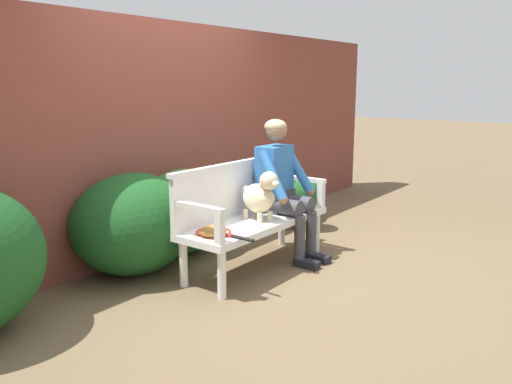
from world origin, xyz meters
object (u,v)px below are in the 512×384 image
object	(u,v)px
garden_bench	(256,226)
dog_on_bench	(261,196)
person_seated	(282,184)
baseball_glove	(213,231)
tennis_racket	(216,233)
potted_plant	(305,201)

from	to	relation	value
garden_bench	dog_on_bench	distance (m)	0.29
garden_bench	dog_on_bench	size ratio (longest dim) A/B	3.48
person_seated	baseball_glove	size ratio (longest dim) A/B	6.03
dog_on_bench	baseball_glove	distance (m)	0.65
garden_bench	tennis_racket	distance (m)	0.56
baseball_glove	tennis_racket	bearing A→B (deg)	59.74
baseball_glove	potted_plant	size ratio (longest dim) A/B	0.37
tennis_racket	potted_plant	bearing A→B (deg)	9.88
tennis_racket	dog_on_bench	bearing A→B (deg)	-4.49
person_seated	baseball_glove	xyz separation A→B (m)	(-1.01, -0.03, -0.22)
person_seated	potted_plant	xyz separation A→B (m)	(0.97, 0.33, -0.39)
baseball_glove	potted_plant	world-z (taller)	potted_plant
garden_bench	tennis_racket	bearing A→B (deg)	-178.39
garden_bench	person_seated	distance (m)	0.50
tennis_racket	potted_plant	distance (m)	1.94
garden_bench	tennis_racket	size ratio (longest dim) A/B	2.83
dog_on_bench	potted_plant	distance (m)	1.45
dog_on_bench	baseball_glove	world-z (taller)	dog_on_bench
garden_bench	baseball_glove	world-z (taller)	baseball_glove
garden_bench	potted_plant	bearing A→B (deg)	13.20
garden_bench	dog_on_bench	xyz separation A→B (m)	(-0.01, -0.06, 0.29)
tennis_racket	baseball_glove	bearing A→B (deg)	-154.31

